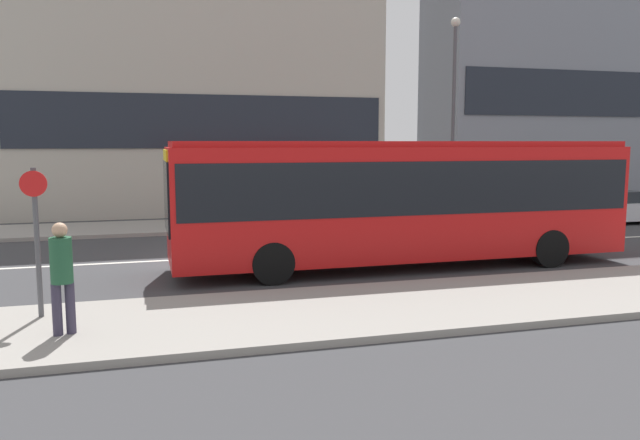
% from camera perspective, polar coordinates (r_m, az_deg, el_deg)
% --- Properties ---
extents(ground_plane, '(120.00, 120.00, 0.00)m').
position_cam_1_polar(ground_plane, '(17.31, -8.10, -3.39)').
color(ground_plane, '#3A3A3D').
extents(sidewalk_near, '(44.00, 3.50, 0.13)m').
position_cam_1_polar(sidewalk_near, '(11.29, -3.73, -8.73)').
color(sidewalk_near, gray).
rests_on(sidewalk_near, ground_plane).
extents(sidewalk_far, '(44.00, 3.50, 0.13)m').
position_cam_1_polar(sidewalk_far, '(23.44, -10.19, -0.51)').
color(sidewalk_far, gray).
rests_on(sidewalk_far, ground_plane).
extents(lane_centerline, '(41.80, 0.16, 0.01)m').
position_cam_1_polar(lane_centerline, '(17.31, -8.10, -3.38)').
color(lane_centerline, silver).
rests_on(lane_centerline, ground_plane).
extents(apartment_block_left_tower, '(16.03, 5.05, 14.48)m').
position_cam_1_polar(apartment_block_left_tower, '(29.25, -11.20, 15.07)').
color(apartment_block_left_tower, '#B7B2A3').
rests_on(apartment_block_left_tower, ground_plane).
extents(apartment_block_right_tower, '(17.50, 4.46, 20.00)m').
position_cam_1_polar(apartment_block_right_tower, '(37.23, 23.52, 17.19)').
color(apartment_block_right_tower, gray).
rests_on(apartment_block_right_tower, ground_plane).
extents(city_bus, '(11.53, 2.54, 3.17)m').
position_cam_1_polar(city_bus, '(15.82, 7.50, 2.30)').
color(city_bus, red).
rests_on(city_bus, ground_plane).
extents(parked_car_0, '(4.01, 1.81, 1.26)m').
position_cam_1_polar(parked_car_0, '(26.70, 24.77, 1.04)').
color(parked_car_0, silver).
rests_on(parked_car_0, ground_plane).
extents(pedestrian_near_stop, '(0.34, 0.34, 1.78)m').
position_cam_1_polar(pedestrian_near_stop, '(10.57, -22.54, -4.33)').
color(pedestrian_near_stop, '#383347').
rests_on(pedestrian_near_stop, sidewalk_near).
extents(bus_stop_sign, '(0.44, 0.12, 2.59)m').
position_cam_1_polar(bus_stop_sign, '(11.71, -24.50, -0.88)').
color(bus_stop_sign, '#4C4C51').
rests_on(bus_stop_sign, sidewalk_near).
extents(street_lamp, '(0.36, 0.36, 7.72)m').
position_cam_1_polar(street_lamp, '(25.02, 12.12, 10.73)').
color(street_lamp, '#4C4C51').
rests_on(street_lamp, sidewalk_far).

